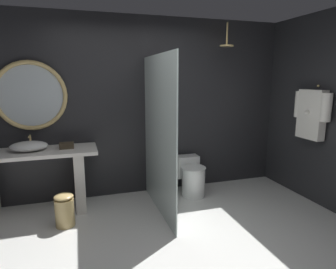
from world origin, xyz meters
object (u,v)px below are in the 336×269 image
(tissue_box, at_px, (67,146))
(waste_bin, at_px, (65,210))
(vessel_sink, at_px, (29,146))
(rain_shower_head, at_px, (227,44))
(round_wall_mirror, at_px, (31,96))
(hanging_bathrobe, at_px, (312,112))
(toilet, at_px, (191,177))

(tissue_box, xyz_separation_m, waste_bin, (-0.05, -0.49, -0.67))
(vessel_sink, relative_size, rain_shower_head, 1.37)
(round_wall_mirror, height_order, hanging_bathrobe, round_wall_mirror)
(waste_bin, bearing_deg, round_wall_mirror, 115.54)
(round_wall_mirror, bearing_deg, waste_bin, -64.46)
(rain_shower_head, bearing_deg, hanging_bathrobe, -37.52)
(toilet, bearing_deg, rain_shower_head, 3.13)
(tissue_box, xyz_separation_m, hanging_bathrobe, (3.20, -0.73, 0.41))
(vessel_sink, bearing_deg, hanging_bathrobe, -11.54)
(waste_bin, bearing_deg, tissue_box, 83.69)
(hanging_bathrobe, bearing_deg, round_wall_mirror, 164.69)
(hanging_bathrobe, bearing_deg, tissue_box, 167.11)
(hanging_bathrobe, distance_m, toilet, 1.90)
(vessel_sink, relative_size, tissue_box, 2.54)
(toilet, bearing_deg, round_wall_mirror, 172.15)
(vessel_sink, height_order, tissue_box, vessel_sink)
(tissue_box, xyz_separation_m, rain_shower_head, (2.26, -0.01, 1.34))
(vessel_sink, height_order, waste_bin, vessel_sink)
(hanging_bathrobe, relative_size, waste_bin, 1.85)
(round_wall_mirror, distance_m, toilet, 2.49)
(tissue_box, height_order, round_wall_mirror, round_wall_mirror)
(vessel_sink, height_order, round_wall_mirror, round_wall_mirror)
(vessel_sink, distance_m, round_wall_mirror, 0.66)
(toilet, bearing_deg, vessel_sink, 178.60)
(tissue_box, distance_m, rain_shower_head, 2.63)
(hanging_bathrobe, bearing_deg, toilet, 154.67)
(hanging_bathrobe, height_order, toilet, hanging_bathrobe)
(vessel_sink, relative_size, waste_bin, 1.13)
(round_wall_mirror, height_order, waste_bin, round_wall_mirror)
(rain_shower_head, relative_size, waste_bin, 0.82)
(round_wall_mirror, relative_size, rain_shower_head, 2.77)
(rain_shower_head, xyz_separation_m, hanging_bathrobe, (0.94, -0.72, -0.94))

